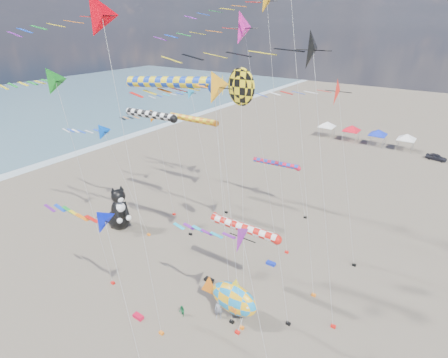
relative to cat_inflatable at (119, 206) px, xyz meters
name	(u,v)px	position (x,y,z in m)	size (l,w,h in m)	color
delta_kite_0	(75,226)	(13.33, -12.86, 8.80)	(9.51, 1.60, 12.87)	#0617D6
delta_kite_1	(184,98)	(2.96, 8.78, 11.24)	(9.44, 1.68, 15.33)	#2396D4
delta_kite_2	(242,245)	(21.08, -7.42, 7.48)	(7.44, 1.98, 11.59)	#841D95
delta_kite_3	(75,20)	(9.92, -8.47, 19.39)	(14.06, 2.58, 23.80)	red
delta_kite_4	(103,131)	(-1.73, 0.68, 8.42)	(11.81, 1.89, 12.57)	blue
delta_kite_5	(283,52)	(19.44, -0.25, 17.50)	(16.28, 2.57, 21.92)	black
delta_kite_6	(251,29)	(11.88, 8.46, 18.62)	(14.61, 3.24, 23.27)	#E61D9D
delta_kite_7	(335,95)	(20.48, 8.44, 13.55)	(11.36, 2.62, 17.92)	red
delta_kite_8	(261,5)	(13.88, 6.57, 20.53)	(11.48, 2.17, 24.79)	orange
delta_kite_9	(202,89)	(16.08, -4.48, 15.47)	(9.78, 2.18, 19.70)	#FFA118
delta_kite_10	(49,82)	(2.93, -6.89, 15.02)	(11.06, 2.20, 19.26)	#147C1F
delta_kite_11	(146,118)	(-0.33, 5.75, 9.06)	(8.22, 1.72, 13.14)	orange
windsock_0	(196,120)	(3.75, 9.85, 8.48)	(8.36, 0.76, 11.75)	orange
windsock_1	(278,164)	(12.76, 14.36, 3.39)	(7.66, 0.61, 6.57)	red
windsock_2	(154,116)	(3.34, 3.44, 10.29)	(8.12, 0.81, 13.59)	black
windsock_3	(175,84)	(13.79, -4.44, 15.53)	(8.96, 0.76, 18.84)	#123AB7
windsock_4	(247,230)	(18.28, -2.02, 4.64)	(7.53, 0.73, 7.88)	red
angelfish_kite	(239,89)	(16.55, -0.93, 15.00)	(3.74, 3.02, 19.29)	yellow
cat_inflatable	(119,206)	(0.00, 0.00, 0.00)	(4.19, 2.09, 5.65)	black
fish_inflatable	(233,299)	(18.39, -4.07, -0.65)	(5.41, 2.01, 4.25)	#1588D0
person_adult	(219,309)	(17.36, -4.63, -1.89)	(0.68, 0.45, 1.87)	slate
child_green	(182,311)	(14.77, -6.19, -2.30)	(0.51, 0.40, 1.06)	#186D3B
child_blue	(228,288)	(16.31, -1.74, -2.33)	(0.58, 0.24, 0.99)	#204F9E
kite_bag_0	(271,263)	(17.65, 3.89, -2.68)	(0.90, 0.44, 0.30)	#1228BA
kite_bag_2	(209,280)	(14.07, -1.56, -2.68)	(0.90, 0.44, 0.30)	black
kite_bag_3	(138,317)	(11.96, -8.39, -2.68)	(0.90, 0.44, 0.30)	red
tent_row	(365,128)	(14.92, 47.85, 0.32)	(19.20, 4.20, 3.80)	white
parked_car	(436,157)	(27.86, 45.85, -2.26)	(1.33, 3.32, 1.13)	#26262D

